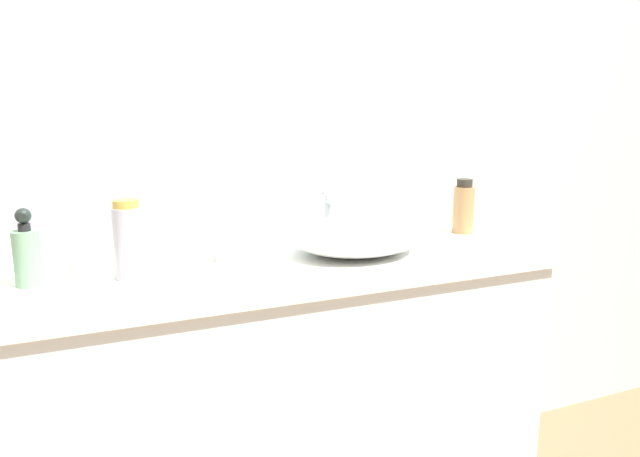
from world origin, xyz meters
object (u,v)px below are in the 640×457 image
(sink_basin, at_px, (356,236))
(perfume_bottle, at_px, (128,240))
(lotion_bottle, at_px, (463,208))
(soap_dispenser, at_px, (27,254))
(tissue_box, at_px, (239,232))
(candle_jar, at_px, (80,269))

(sink_basin, bearing_deg, perfume_bottle, 179.88)
(sink_basin, distance_m, lotion_bottle, 0.47)
(sink_basin, bearing_deg, lotion_bottle, 13.78)
(soap_dispenser, distance_m, lotion_bottle, 1.32)
(sink_basin, xyz_separation_m, lotion_bottle, (0.46, 0.11, 0.03))
(perfume_bottle, xyz_separation_m, tissue_box, (0.31, 0.09, -0.02))
(soap_dispenser, height_order, lotion_bottle, soap_dispenser)
(sink_basin, distance_m, tissue_box, 0.34)
(tissue_box, bearing_deg, sink_basin, -15.70)
(perfume_bottle, distance_m, candle_jar, 0.15)
(lotion_bottle, xyz_separation_m, tissue_box, (-0.78, -0.02, -0.01))
(perfume_bottle, bearing_deg, tissue_box, 16.22)
(sink_basin, xyz_separation_m, perfume_bottle, (-0.63, 0.00, 0.04))
(soap_dispenser, bearing_deg, candle_jar, 11.55)
(soap_dispenser, relative_size, perfume_bottle, 0.95)
(sink_basin, height_order, lotion_bottle, lotion_bottle)
(candle_jar, bearing_deg, sink_basin, -4.31)
(lotion_bottle, relative_size, candle_jar, 3.85)
(soap_dispenser, height_order, candle_jar, soap_dispenser)
(soap_dispenser, relative_size, lotion_bottle, 1.04)
(perfume_bottle, relative_size, candle_jar, 4.20)
(tissue_box, bearing_deg, soap_dispenser, -173.86)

